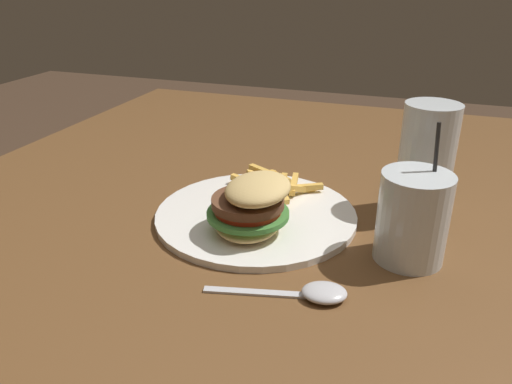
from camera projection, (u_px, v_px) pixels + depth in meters
dining_table at (347, 285)px, 0.72m from camera, size 1.41×1.40×0.76m
meal_plate_near at (255, 208)px, 0.71m from camera, size 0.30×0.30×0.09m
beer_glass at (426, 162)px, 0.73m from camera, size 0.08×0.08×0.17m
juice_glass at (412, 221)px, 0.62m from camera, size 0.09×0.09×0.17m
spoon at (317, 293)px, 0.56m from camera, size 0.06×0.16×0.01m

